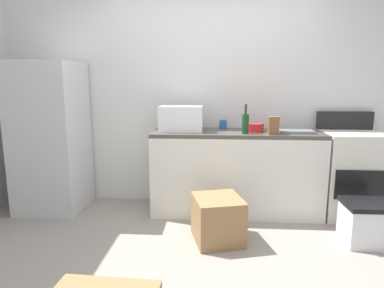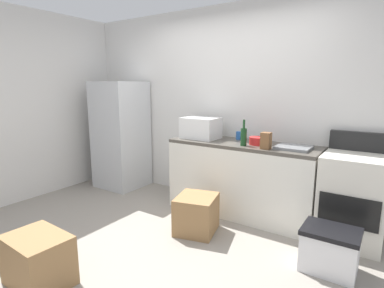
{
  "view_description": "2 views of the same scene",
  "coord_description": "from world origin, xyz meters",
  "px_view_note": "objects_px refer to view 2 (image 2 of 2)",
  "views": [
    {
      "loc": [
        0.07,
        -2.29,
        1.39
      ],
      "look_at": [
        -0.14,
        0.64,
        0.86
      ],
      "focal_mm": 30.44,
      "sensor_mm": 36.0,
      "label": 1
    },
    {
      "loc": [
        1.8,
        -2.13,
        1.58
      ],
      "look_at": [
        -0.08,
        0.66,
        0.93
      ],
      "focal_mm": 28.48,
      "sensor_mm": 36.0,
      "label": 2
    }
  ],
  "objects_px": {
    "wine_bottle": "(244,136)",
    "coffee_mug": "(239,135)",
    "microwave": "(201,128)",
    "stove_oven": "(353,197)",
    "cardboard_box_large": "(38,260)",
    "storage_bin": "(330,250)",
    "mixing_bowl": "(257,141)",
    "knife_block": "(266,141)",
    "refrigerator": "(121,135)",
    "cardboard_box_medium": "(196,214)"
  },
  "relations": [
    {
      "from": "wine_bottle",
      "to": "coffee_mug",
      "type": "relative_size",
      "value": 3.0
    },
    {
      "from": "microwave",
      "to": "coffee_mug",
      "type": "bearing_deg",
      "value": 23.87
    },
    {
      "from": "stove_oven",
      "to": "wine_bottle",
      "type": "height_order",
      "value": "wine_bottle"
    },
    {
      "from": "cardboard_box_large",
      "to": "storage_bin",
      "type": "relative_size",
      "value": 1.12
    },
    {
      "from": "mixing_bowl",
      "to": "knife_block",
      "type": "bearing_deg",
      "value": -46.6
    },
    {
      "from": "refrigerator",
      "to": "cardboard_box_large",
      "type": "height_order",
      "value": "refrigerator"
    },
    {
      "from": "knife_block",
      "to": "cardboard_box_large",
      "type": "bearing_deg",
      "value": -119.22
    },
    {
      "from": "cardboard_box_large",
      "to": "storage_bin",
      "type": "height_order",
      "value": "cardboard_box_large"
    },
    {
      "from": "mixing_bowl",
      "to": "cardboard_box_large",
      "type": "distance_m",
      "value": 2.48
    },
    {
      "from": "cardboard_box_large",
      "to": "cardboard_box_medium",
      "type": "bearing_deg",
      "value": 68.99
    },
    {
      "from": "microwave",
      "to": "wine_bottle",
      "type": "relative_size",
      "value": 1.53
    },
    {
      "from": "refrigerator",
      "to": "wine_bottle",
      "type": "xyz_separation_m",
      "value": [
        2.13,
        -0.11,
        0.19
      ]
    },
    {
      "from": "storage_bin",
      "to": "wine_bottle",
      "type": "bearing_deg",
      "value": 153.88
    },
    {
      "from": "stove_oven",
      "to": "knife_block",
      "type": "relative_size",
      "value": 6.11
    },
    {
      "from": "stove_oven",
      "to": "wine_bottle",
      "type": "distance_m",
      "value": 1.28
    },
    {
      "from": "wine_bottle",
      "to": "mixing_bowl",
      "type": "xyz_separation_m",
      "value": [
        0.11,
        0.14,
        -0.06
      ]
    },
    {
      "from": "knife_block",
      "to": "mixing_bowl",
      "type": "height_order",
      "value": "knife_block"
    },
    {
      "from": "mixing_bowl",
      "to": "cardboard_box_large",
      "type": "height_order",
      "value": "mixing_bowl"
    },
    {
      "from": "refrigerator",
      "to": "stove_oven",
      "type": "bearing_deg",
      "value": 0.97
    },
    {
      "from": "cardboard_box_large",
      "to": "storage_bin",
      "type": "bearing_deg",
      "value": 38.2
    },
    {
      "from": "microwave",
      "to": "mixing_bowl",
      "type": "distance_m",
      "value": 0.79
    },
    {
      "from": "knife_block",
      "to": "refrigerator",
      "type": "bearing_deg",
      "value": 176.59
    },
    {
      "from": "cardboard_box_large",
      "to": "microwave",
      "type": "bearing_deg",
      "value": 85.7
    },
    {
      "from": "mixing_bowl",
      "to": "microwave",
      "type": "bearing_deg",
      "value": 179.72
    },
    {
      "from": "coffee_mug",
      "to": "knife_block",
      "type": "distance_m",
      "value": 0.63
    },
    {
      "from": "cardboard_box_large",
      "to": "cardboard_box_medium",
      "type": "height_order",
      "value": "cardboard_box_large"
    },
    {
      "from": "knife_block",
      "to": "coffee_mug",
      "type": "bearing_deg",
      "value": 142.54
    },
    {
      "from": "stove_oven",
      "to": "cardboard_box_medium",
      "type": "xyz_separation_m",
      "value": [
        -1.42,
        -0.73,
        -0.26
      ]
    },
    {
      "from": "wine_bottle",
      "to": "cardboard_box_large",
      "type": "height_order",
      "value": "wine_bottle"
    },
    {
      "from": "mixing_bowl",
      "to": "wine_bottle",
      "type": "bearing_deg",
      "value": -128.0
    },
    {
      "from": "stove_oven",
      "to": "cardboard_box_large",
      "type": "height_order",
      "value": "stove_oven"
    },
    {
      "from": "coffee_mug",
      "to": "refrigerator",
      "type": "bearing_deg",
      "value": -172.93
    },
    {
      "from": "knife_block",
      "to": "storage_bin",
      "type": "xyz_separation_m",
      "value": [
        0.79,
        -0.49,
        -0.8
      ]
    },
    {
      "from": "wine_bottle",
      "to": "knife_block",
      "type": "relative_size",
      "value": 1.67
    },
    {
      "from": "wine_bottle",
      "to": "stove_oven",
      "type": "bearing_deg",
      "value": 8.3
    },
    {
      "from": "refrigerator",
      "to": "wine_bottle",
      "type": "distance_m",
      "value": 2.14
    },
    {
      "from": "coffee_mug",
      "to": "mixing_bowl",
      "type": "distance_m",
      "value": 0.39
    },
    {
      "from": "coffee_mug",
      "to": "mixing_bowl",
      "type": "xyz_separation_m",
      "value": [
        0.33,
        -0.2,
        -0.0
      ]
    },
    {
      "from": "mixing_bowl",
      "to": "cardboard_box_medium",
      "type": "relative_size",
      "value": 0.43
    },
    {
      "from": "mixing_bowl",
      "to": "cardboard_box_large",
      "type": "bearing_deg",
      "value": -113.64
    },
    {
      "from": "stove_oven",
      "to": "wine_bottle",
      "type": "relative_size",
      "value": 3.67
    },
    {
      "from": "mixing_bowl",
      "to": "storage_bin",
      "type": "distance_m",
      "value": 1.39
    },
    {
      "from": "mixing_bowl",
      "to": "cardboard_box_large",
      "type": "xyz_separation_m",
      "value": [
        -0.95,
        -2.16,
        -0.74
      ]
    },
    {
      "from": "coffee_mug",
      "to": "storage_bin",
      "type": "xyz_separation_m",
      "value": [
        1.29,
        -0.87,
        -0.76
      ]
    },
    {
      "from": "wine_bottle",
      "to": "mixing_bowl",
      "type": "bearing_deg",
      "value": 52.0
    },
    {
      "from": "refrigerator",
      "to": "mixing_bowl",
      "type": "relative_size",
      "value": 8.62
    },
    {
      "from": "microwave",
      "to": "knife_block",
      "type": "xyz_separation_m",
      "value": [
        0.95,
        -0.18,
        -0.05
      ]
    },
    {
      "from": "refrigerator",
      "to": "coffee_mug",
      "type": "height_order",
      "value": "refrigerator"
    },
    {
      "from": "refrigerator",
      "to": "wine_bottle",
      "type": "bearing_deg",
      "value": -3.0
    },
    {
      "from": "stove_oven",
      "to": "cardboard_box_medium",
      "type": "height_order",
      "value": "stove_oven"
    }
  ]
}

